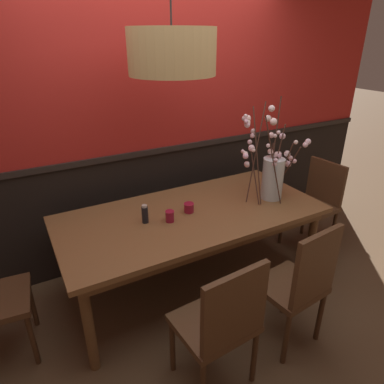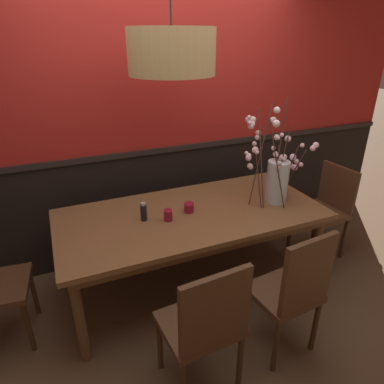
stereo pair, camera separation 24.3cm
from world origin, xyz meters
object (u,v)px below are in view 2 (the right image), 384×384
(chair_far_side_left, at_px, (130,197))
(chair_near_side_left, at_px, (205,323))
(chair_far_side_right, at_px, (188,190))
(candle_holder_nearer_edge, at_px, (168,215))
(dining_table, at_px, (192,220))
(chair_head_east_end, at_px, (326,206))
(vase_with_blossoms, at_px, (276,176))
(chair_near_side_right, at_px, (293,290))
(condiment_bottle, at_px, (144,212))
(candle_holder_nearer_center, at_px, (189,207))
(pendant_lamp, at_px, (172,52))

(chair_far_side_left, distance_m, chair_near_side_left, 1.84)
(chair_far_side_right, relative_size, candle_holder_nearer_edge, 9.66)
(dining_table, distance_m, candle_holder_nearer_edge, 0.26)
(chair_head_east_end, relative_size, vase_with_blossoms, 1.06)
(chair_near_side_right, height_order, candle_holder_nearer_edge, chair_near_side_right)
(dining_table, xyz_separation_m, chair_far_side_left, (-0.30, 0.93, -0.14))
(chair_near_side_right, xyz_separation_m, condiment_bottle, (-0.72, 0.91, 0.27))
(chair_far_side_right, xyz_separation_m, condiment_bottle, (-0.73, -0.88, 0.32))
(candle_holder_nearer_center, bearing_deg, candle_holder_nearer_edge, -162.09)
(pendant_lamp, bearing_deg, chair_head_east_end, -1.97)
(chair_near_side_right, bearing_deg, pendant_lamp, 116.54)
(chair_near_side_right, bearing_deg, chair_head_east_end, 38.54)
(candle_holder_nearer_center, relative_size, condiment_bottle, 0.56)
(vase_with_blossoms, bearing_deg, candle_holder_nearer_edge, 177.81)
(chair_near_side_left, relative_size, pendant_lamp, 0.79)
(chair_near_side_right, xyz_separation_m, chair_far_side_left, (-0.63, 1.82, -0.02))
(chair_near_side_left, bearing_deg, condiment_bottle, 95.21)
(dining_table, bearing_deg, chair_far_side_left, 107.58)
(chair_head_east_end, relative_size, chair_far_side_left, 1.00)
(pendant_lamp, bearing_deg, candle_holder_nearer_center, -12.38)
(chair_far_side_right, distance_m, candle_holder_nearer_edge, 1.15)
(dining_table, relative_size, chair_head_east_end, 2.33)
(dining_table, bearing_deg, candle_holder_nearer_edge, -167.16)
(chair_far_side_left, height_order, pendant_lamp, pendant_lamp)
(chair_near_side_left, relative_size, candle_holder_nearer_center, 11.38)
(chair_head_east_end, xyz_separation_m, candle_holder_nearer_center, (-1.44, 0.03, 0.26))
(chair_near_side_left, xyz_separation_m, condiment_bottle, (-0.09, 0.94, 0.29))
(dining_table, height_order, pendant_lamp, pendant_lamp)
(condiment_bottle, bearing_deg, candle_holder_nearer_center, -2.12)
(chair_far_side_right, xyz_separation_m, chair_far_side_left, (-0.64, 0.02, 0.03))
(dining_table, distance_m, condiment_bottle, 0.42)
(chair_far_side_right, relative_size, condiment_bottle, 5.94)
(dining_table, height_order, vase_with_blossoms, vase_with_blossoms)
(chair_near_side_right, distance_m, vase_with_blossoms, 0.99)
(chair_near_side_right, bearing_deg, chair_far_side_left, 109.05)
(chair_far_side_left, height_order, candle_holder_nearer_edge, chair_far_side_left)
(candle_holder_nearer_center, distance_m, condiment_bottle, 0.37)
(candle_holder_nearer_edge, bearing_deg, chair_far_side_right, 59.70)
(chair_near_side_right, height_order, chair_far_side_left, chair_near_side_right)
(chair_near_side_left, distance_m, condiment_bottle, 0.98)
(chair_head_east_end, distance_m, chair_far_side_left, 1.96)
(chair_near_side_left, bearing_deg, candle_holder_nearer_edge, 84.43)
(chair_head_east_end, height_order, pendant_lamp, pendant_lamp)
(chair_head_east_end, height_order, chair_far_side_left, chair_far_side_left)
(vase_with_blossoms, distance_m, condiment_bottle, 1.13)
(chair_head_east_end, bearing_deg, candle_holder_nearer_edge, -178.78)
(chair_head_east_end, bearing_deg, chair_far_side_left, 151.12)
(candle_holder_nearer_center, bearing_deg, condiment_bottle, 177.88)
(candle_holder_nearer_edge, bearing_deg, chair_near_side_right, -56.49)
(chair_head_east_end, bearing_deg, chair_near_side_left, -152.65)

